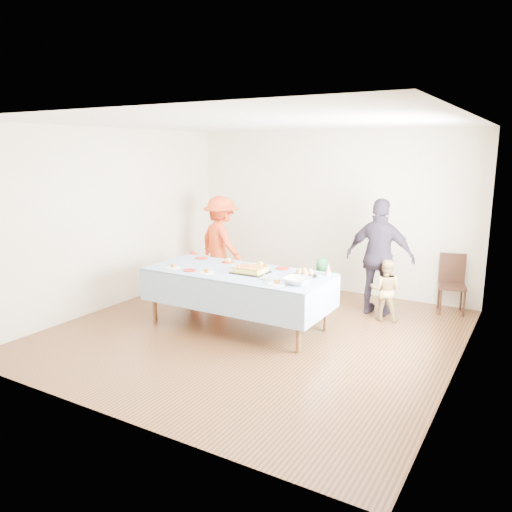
{
  "coord_description": "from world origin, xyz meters",
  "views": [
    {
      "loc": [
        3.19,
        -5.4,
        2.37
      ],
      "look_at": [
        -0.15,
        0.3,
        0.97
      ],
      "focal_mm": 35.0,
      "sensor_mm": 36.0,
      "label": 1
    }
  ],
  "objects_px": {
    "party_table": "(237,275)",
    "adult_left": "(221,243)",
    "birthday_cake": "(250,270)",
    "dining_chair": "(452,280)"
  },
  "relations": [
    {
      "from": "birthday_cake",
      "to": "adult_left",
      "type": "height_order",
      "value": "adult_left"
    },
    {
      "from": "birthday_cake",
      "to": "dining_chair",
      "type": "distance_m",
      "value": 3.11
    },
    {
      "from": "adult_left",
      "to": "dining_chair",
      "type": "bearing_deg",
      "value": -147.51
    },
    {
      "from": "dining_chair",
      "to": "adult_left",
      "type": "height_order",
      "value": "adult_left"
    },
    {
      "from": "birthday_cake",
      "to": "adult_left",
      "type": "relative_size",
      "value": 0.28
    },
    {
      "from": "party_table",
      "to": "adult_left",
      "type": "bearing_deg",
      "value": 130.8
    },
    {
      "from": "party_table",
      "to": "birthday_cake",
      "type": "distance_m",
      "value": 0.22
    },
    {
      "from": "party_table",
      "to": "birthday_cake",
      "type": "xyz_separation_m",
      "value": [
        0.2,
        -0.0,
        0.09
      ]
    },
    {
      "from": "birthday_cake",
      "to": "party_table",
      "type": "bearing_deg",
      "value": 179.42
    },
    {
      "from": "party_table",
      "to": "birthday_cake",
      "type": "height_order",
      "value": "birthday_cake"
    }
  ]
}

